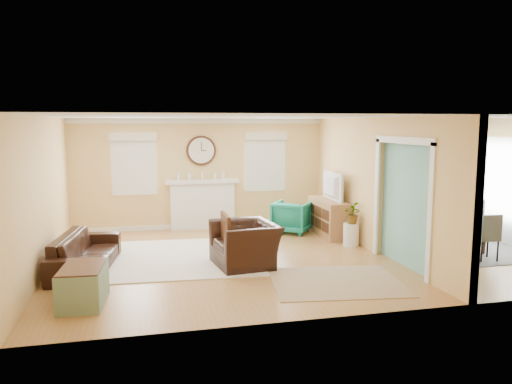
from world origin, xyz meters
TOP-DOWN VIEW (x-y plane):
  - floor at (0.00, 0.00)m, footprint 9.00×9.00m
  - wall_back at (0.00, 3.00)m, footprint 9.00×0.02m
  - wall_front at (0.00, -3.00)m, footprint 9.00×0.02m
  - wall_left at (-4.50, 0.00)m, footprint 0.02×6.00m
  - wall_right at (4.50, 0.00)m, footprint 0.02×6.00m
  - ceiling at (0.00, 0.00)m, footprint 9.00×6.00m
  - partition at (1.51, 0.28)m, footprint 0.17×6.00m
  - fireplace at (-1.50, 2.88)m, footprint 1.70×0.30m
  - wall_clock at (-1.50, 2.97)m, footprint 0.70×0.07m
  - window_left at (-3.05, 2.95)m, footprint 1.05×0.13m
  - window_right at (0.05, 2.95)m, footprint 1.05×0.13m
  - french_doors at (4.45, 0.00)m, footprint 0.06×1.70m
  - pendant at (3.00, 0.00)m, footprint 0.30×0.30m
  - rug_cream at (-2.44, 0.37)m, footprint 3.44×3.03m
  - rug_jute at (0.04, -1.66)m, footprint 2.22×1.90m
  - rug_grey at (3.17, 0.08)m, footprint 2.49×3.11m
  - sofa at (-3.86, -0.03)m, footprint 1.10×2.21m
  - eames_chair at (-1.16, -0.40)m, footprint 1.16×1.29m
  - green_chair at (0.43, 1.96)m, footprint 1.09×1.09m
  - trunk at (-3.73, -1.75)m, footprint 0.64×0.98m
  - credenza at (1.15, 1.53)m, footprint 0.49×1.45m
  - tv at (1.14, 1.53)m, footprint 0.15×1.07m
  - garden_stool at (1.23, 0.48)m, footprint 0.32×0.32m
  - potted_plant at (1.23, 0.48)m, footprint 0.39×0.43m
  - dining_table at (3.17, 0.08)m, footprint 1.17×1.81m
  - dining_chair_n at (3.15, 1.13)m, footprint 0.54×0.54m
  - dining_chair_s at (3.17, -1.07)m, footprint 0.42×0.42m
  - dining_chair_w at (2.42, 0.04)m, footprint 0.46×0.46m
  - dining_chair_e at (3.72, 0.14)m, footprint 0.47×0.47m

SIDE VIEW (x-z plane):
  - floor at x=0.00m, z-range 0.00..0.00m
  - rug_jute at x=0.04m, z-range 0.00..0.01m
  - rug_grey at x=3.17m, z-range 0.00..0.01m
  - rug_cream at x=-2.44m, z-range 0.00..0.02m
  - garden_stool at x=1.23m, z-range 0.00..0.47m
  - trunk at x=-3.73m, z-range 0.00..0.54m
  - dining_table at x=3.17m, z-range 0.00..0.60m
  - sofa at x=-3.86m, z-range 0.00..0.62m
  - green_chair at x=0.43m, z-range 0.00..0.72m
  - eames_chair at x=-1.16m, z-range 0.00..0.76m
  - credenza at x=1.15m, z-range 0.00..0.80m
  - dining_chair_s at x=3.17m, z-range 0.07..0.94m
  - dining_chair_e at x=3.72m, z-range 0.08..1.03m
  - dining_chair_w at x=2.42m, z-range 0.09..1.08m
  - fireplace at x=-1.50m, z-range 0.01..1.18m
  - dining_chair_n at x=3.15m, z-range 0.09..1.11m
  - potted_plant at x=1.23m, z-range 0.47..0.89m
  - french_doors at x=4.45m, z-range 0.00..2.20m
  - tv at x=1.14m, z-range 0.80..1.41m
  - wall_back at x=0.00m, z-range 0.00..2.60m
  - wall_front at x=0.00m, z-range 0.00..2.60m
  - wall_left at x=-4.50m, z-range 0.00..2.60m
  - wall_right at x=4.50m, z-range 0.00..2.60m
  - partition at x=1.51m, z-range 0.06..2.66m
  - window_left at x=-3.05m, z-range 0.95..2.37m
  - window_right at x=0.05m, z-range 0.95..2.37m
  - wall_clock at x=-1.50m, z-range 1.50..2.20m
  - pendant at x=3.00m, z-range 1.93..2.48m
  - ceiling at x=0.00m, z-range 2.59..2.61m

